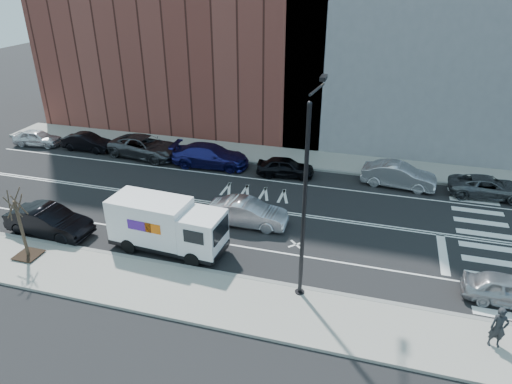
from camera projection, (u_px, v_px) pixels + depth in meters
The scene contains 21 objects.
ground at pixel (214, 203), 29.05m from camera, with size 120.00×120.00×0.00m, color black.
sidewalk_near at pixel (147, 285), 21.44m from camera, with size 44.00×3.60×0.15m, color gray.
sidewalk_far at pixel (253, 153), 36.60m from camera, with size 44.00×3.60×0.15m, color gray.
curb_near at pixel (165, 264), 22.99m from camera, with size 44.00×0.25×0.17m, color gray.
curb_far at pixel (246, 162), 35.04m from camera, with size 44.00×0.25×0.17m, color gray.
crosswalk at pixel (486, 241), 25.08m from camera, with size 3.00×14.00×0.01m, color white, non-canonical shape.
road_markings at pixel (214, 203), 29.05m from camera, with size 40.00×8.60×0.01m, color white, non-canonical shape.
streetlight at pixel (307, 191), 19.11m from camera, with size 0.44×4.02×9.34m.
street_tree at pixel (23, 234), 22.91m from camera, with size 1.20×1.20×3.75m.
fedex_van at pixel (166, 225), 23.69m from camera, with size 6.29×2.51×2.82m.
far_parked_a at pixel (37, 138), 38.17m from camera, with size 1.59×3.96×1.35m, color silver.
far_parked_b at pixel (88, 142), 37.17m from camera, with size 1.46×4.17×1.38m, color black.
far_parked_c at pixel (145, 147), 35.83m from camera, with size 2.73×5.93×1.65m, color #434449.
far_parked_d at pixel (210, 156), 34.12m from camera, with size 2.35×5.78×1.68m, color navy.
far_parked_e at pixel (286, 167), 32.55m from camera, with size 1.64×4.07×1.39m, color black.
far_parked_f at pixel (399, 175), 30.96m from camera, with size 1.71×4.91×1.62m, color #B5B5BA.
far_parked_g at pixel (488, 187), 29.64m from camera, with size 2.22×4.82×1.34m, color #4D5054.
driving_sedan at pixel (247, 213), 26.34m from camera, with size 1.62×4.65×1.53m, color silver.
near_parked_rear_a at pixel (49, 221), 25.38m from camera, with size 1.72×4.93×1.62m, color black.
near_parked_front at pixel (509, 290), 20.20m from camera, with size 1.58×3.93×1.34m, color #B0B1B5.
pedestrian at pixel (499, 328), 17.57m from camera, with size 0.65×0.43×1.78m, color black.
Camera 1 is at (9.70, -23.97, 13.52)m, focal length 32.00 mm.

